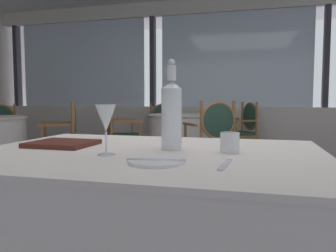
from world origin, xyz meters
TOP-DOWN VIEW (x-y plane):
  - ground_plane at (0.00, 0.00)m, footprint 12.10×12.10m
  - window_wall_far at (0.00, 3.49)m, footprint 9.09×0.14m
  - foreground_table at (-0.06, -0.94)m, footprint 1.36×1.00m
  - side_plate at (0.05, -1.18)m, footprint 0.18×0.18m
  - butter_knife at (0.05, -1.18)m, footprint 0.19×0.05m
  - dinner_fork at (0.27, -1.15)m, footprint 0.03×0.18m
  - water_bottle at (0.03, -0.88)m, footprint 0.08×0.08m
  - wine_glass at (-0.17, -1.08)m, footprint 0.08×0.08m
  - water_tumbler at (0.26, -0.90)m, footprint 0.07×0.07m
  - menu_book at (-0.46, -0.90)m, footprint 0.26×0.23m
  - background_table_1 at (-0.62, 2.45)m, footprint 1.05×1.05m
  - dining_chair_1_0 at (-0.11, 1.64)m, footprint 0.65×0.64m
  - dining_chair_1_1 at (0.18, 2.96)m, footprint 0.64×0.65m
  - dining_chair_1_2 at (-1.13, 3.24)m, footprint 0.65×0.64m
  - dining_chair_1_3 at (-1.42, 1.94)m, footprint 0.64×0.65m
  - dining_chair_2_0 at (-1.99, 1.54)m, footprint 0.63×0.65m

SIDE VIEW (x-z plane):
  - ground_plane at x=0.00m, z-range 0.00..0.00m
  - background_table_1 at x=-0.62m, z-range 0.00..0.76m
  - foreground_table at x=-0.06m, z-range 0.00..0.76m
  - dining_chair_1_2 at x=-1.13m, z-range 0.09..1.00m
  - dining_chair_1_3 at x=-1.42m, z-range 0.09..1.00m
  - dining_chair_1_1 at x=0.18m, z-range 0.07..1.01m
  - dining_chair_2_0 at x=-1.99m, z-range 0.07..1.02m
  - dining_chair_1_0 at x=-0.11m, z-range 0.08..1.04m
  - dinner_fork at x=0.27m, z-range 0.76..0.77m
  - side_plate at x=0.05m, z-range 0.76..0.77m
  - menu_book at x=-0.46m, z-range 0.76..0.78m
  - butter_knife at x=0.05m, z-range 0.77..0.77m
  - water_tumbler at x=0.26m, z-range 0.76..0.84m
  - wine_glass at x=-0.17m, z-range 0.80..0.98m
  - water_bottle at x=0.03m, z-range 0.73..1.09m
  - window_wall_far at x=0.00m, z-range -0.26..2.41m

